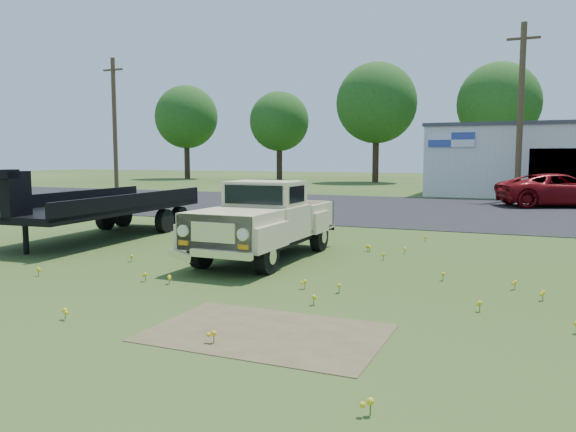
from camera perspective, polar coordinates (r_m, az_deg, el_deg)
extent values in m
plane|color=#2A4315|center=(10.64, -2.56, -6.25)|extent=(140.00, 140.00, 0.00)
cube|color=black|center=(24.88, 12.64, 0.67)|extent=(90.00, 14.00, 0.02)
cube|color=brown|center=(7.40, -2.19, -11.79)|extent=(3.00, 2.00, 0.01)
cube|color=brown|center=(14.60, -3.66, -2.90)|extent=(2.20, 1.60, 0.01)
cube|color=silver|center=(36.39, 25.65, 5.03)|extent=(14.00, 8.00, 4.00)
cube|color=#3F3F44|center=(36.43, 25.80, 8.26)|extent=(14.20, 8.20, 0.20)
cube|color=black|center=(32.45, 25.90, 4.26)|extent=(3.00, 0.10, 2.20)
cube|color=silver|center=(32.57, 16.25, 7.45)|extent=(2.50, 0.08, 0.80)
cylinder|color=#463520|center=(41.13, -17.19, 8.89)|extent=(0.30, 0.30, 9.00)
cube|color=#463520|center=(41.50, -17.36, 14.00)|extent=(1.60, 0.12, 0.12)
cylinder|color=#463520|center=(31.44, 22.54, 9.66)|extent=(0.30, 0.30, 9.00)
cube|color=#463520|center=(31.92, 22.82, 16.30)|extent=(1.60, 0.12, 0.12)
cylinder|color=#332117|center=(59.11, -10.21, 5.50)|extent=(0.56, 0.56, 3.60)
sphere|color=#1E4E16|center=(59.25, -10.29, 9.87)|extent=(6.40, 6.40, 6.40)
cylinder|color=#332117|center=(55.17, -0.88, 5.37)|extent=(0.56, 0.56, 3.24)
sphere|color=#1E4E16|center=(55.27, -0.89, 9.59)|extent=(5.76, 5.76, 5.76)
cylinder|color=#332117|center=(50.44, 8.89, 5.65)|extent=(0.56, 0.56, 3.96)
sphere|color=#1E4E16|center=(50.65, 8.98, 11.28)|extent=(7.04, 7.04, 7.04)
cylinder|color=#332117|center=(49.92, 20.41, 5.23)|extent=(0.56, 0.56, 3.78)
sphere|color=#1E4E16|center=(50.11, 20.61, 10.67)|extent=(6.72, 6.72, 6.72)
imported|color=maroon|center=(28.23, 25.87, 2.35)|extent=(5.90, 4.29, 1.49)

